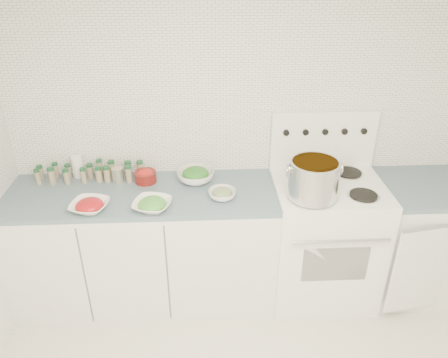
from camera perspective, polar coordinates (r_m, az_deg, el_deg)
room_walls at (r=1.69m, az=10.67°, el=-2.21°), size 3.54×3.04×2.52m
counter_left at (r=3.28m, az=-10.14°, el=-8.55°), size 1.85×0.62×0.90m
stove at (r=3.34m, az=12.78°, el=-7.20°), size 0.76×0.70×1.36m
counter_right at (r=3.66m, az=25.30°, el=-6.88°), size 0.89×0.70×0.90m
stock_pot at (r=2.85m, az=11.64°, el=0.18°), size 0.35×0.32×0.25m
bowl_tomato at (r=2.90m, az=-17.16°, el=-3.35°), size 0.28×0.28×0.08m
bowl_snowpea at (r=2.82m, az=-9.37°, el=-3.30°), size 0.29×0.29×0.08m
bowl_broccoli at (r=3.10m, az=-3.73°, el=0.50°), size 0.28×0.28×0.11m
bowl_zucchini at (r=2.90m, az=-0.23°, el=-1.93°), size 0.24×0.24×0.07m
bowl_pepper at (r=3.14m, az=-10.22°, el=0.41°), size 0.15×0.15×0.10m
salt_canister at (r=3.32m, az=-18.57°, el=1.56°), size 0.11×0.11×0.16m
tin_can at (r=3.18m, az=-13.70°, el=0.52°), size 0.10×0.10×0.11m
spice_cluster at (r=3.26m, az=-16.95°, el=0.87°), size 0.76×0.15×0.14m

